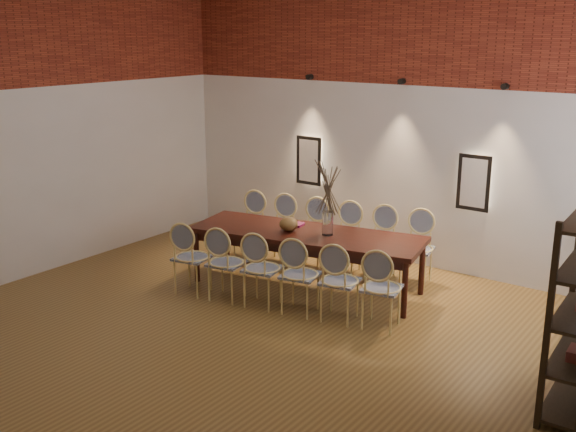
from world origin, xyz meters
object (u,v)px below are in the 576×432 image
Objects in this scene: chair_near_e at (340,281)px; book at (293,224)px; dining_table at (306,260)px; vase at (328,223)px; chair_far_e at (380,244)px; chair_near_c at (262,269)px; chair_far_d at (345,239)px; chair_far_f at (416,249)px; chair_far_b at (280,230)px; chair_near_b at (226,263)px; chair_near_a at (192,257)px; chair_far_a at (249,226)px; chair_far_c at (312,235)px; chair_near_f at (382,288)px; bowl at (289,224)px; chair_near_d at (300,275)px.

chair_near_e is 3.62× the size of book.
dining_table is 0.53m from book.
vase reaches higher than dining_table.
chair_far_e is at bearing 90.00° from chair_near_e.
chair_near_c is 1.59m from chair_far_d.
chair_near_c and chair_far_f have the same top height.
dining_table is at bearing 134.40° from chair_far_b.
chair_near_b is at bearing -180.00° from chair_near_c.
chair_near_a is 1.00× the size of chair_far_a.
chair_near_b and chair_far_c have the same top height.
chair_far_c is at bearing 180.00° from chair_far_a.
chair_near_c is 1.81m from chair_far_e.
chair_far_e is at bearing 180.00° from chair_far_b.
chair_near_b is 1.00× the size of chair_far_c.
chair_near_a is 1.00× the size of chair_near_b.
chair_near_f is 1.81m from chair_far_d.
chair_far_d and chair_far_f have the same top height.
chair_far_d is 1.00× the size of chair_far_e.
chair_far_e is 3.13× the size of vase.
chair_near_c reaches higher than book.
book is (0.56, -0.45, 0.30)m from chair_far_b.
vase is at bearing 54.96° from chair_near_c.
chair_near_a and chair_far_e have the same top height.
chair_far_d is at bearing 123.14° from chair_near_f.
chair_near_c is at bearing -180.00° from chair_near_f.
chair_near_e is at bearing -0.00° from chair_near_c.
chair_near_a is at bearing 180.00° from chair_near_e.
chair_far_d is at bearing -0.00° from chair_far_e.
dining_table is 1.45m from chair_near_f.
chair_near_c is at bearing -80.38° from bowl.
vase reaches higher than chair_far_b.
chair_near_d is at bearing -44.92° from bowl.
chair_near_f is at bearing -31.49° from dining_table.
bowl is at bearing 123.89° from chair_near_d.
chair_near_e is 1.00× the size of chair_far_b.
chair_near_b is at bearing -104.17° from book.
chair_near_c is 3.13× the size of vase.
chair_near_a is 1.39m from book.
chair_near_e is at bearing 134.40° from chair_far_b.
chair_far_e is at bearing 180.00° from chair_far_d.
chair_far_c and chair_far_f have the same top height.
bowl is at bearing 143.89° from chair_near_e.
dining_table is at bearing 45.60° from chair_far_e.
chair_near_d is 1.00× the size of chair_far_f.
chair_far_a is at bearing 142.56° from chair_near_e.
chair_far_b is 0.49m from chair_far_c.
book is at bearing 45.46° from chair_near_a.
chair_near_f is at bearing 123.14° from chair_far_d.
chair_near_b is 1.00× the size of chair_near_f.
chair_far_d is at bearing 103.94° from vase.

